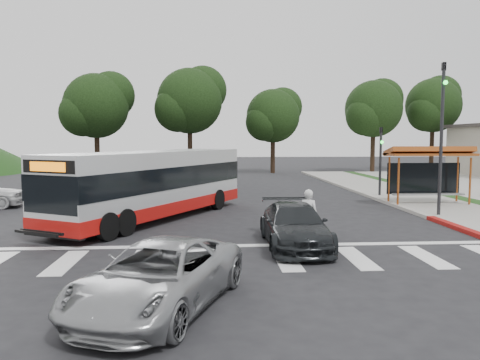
{
  "coord_description": "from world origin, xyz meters",
  "views": [
    {
      "loc": [
        -0.07,
        -17.62,
        3.32
      ],
      "look_at": [
        1.15,
        2.0,
        1.6
      ],
      "focal_mm": 35.0,
      "sensor_mm": 36.0,
      "label": 1
    }
  ],
  "objects": [
    {
      "name": "bus_shelter",
      "position": [
        10.8,
        5.1,
        2.35
      ],
      "size": [
        4.2,
        1.6,
        2.86
      ],
      "color": "#914318",
      "rests_on": "sidewalk_east"
    },
    {
      "name": "tree_ne_b",
      "position": [
        23.08,
        30.06,
        6.92
      ],
      "size": [
        6.16,
        5.74,
        10.02
      ],
      "color": "black",
      "rests_on": "ground"
    },
    {
      "name": "ground",
      "position": [
        0.0,
        0.0,
        0.0
      ],
      "size": [
        140.0,
        140.0,
        0.0
      ],
      "primitive_type": "plane",
      "color": "black",
      "rests_on": "ground"
    },
    {
      "name": "traffic_signal_ne_tall",
      "position": [
        9.6,
        1.49,
        3.88
      ],
      "size": [
        0.18,
        0.37,
        6.5
      ],
      "color": "black",
      "rests_on": "ground"
    },
    {
      "name": "curb_east_red",
      "position": [
        9.0,
        -2.0,
        0.08
      ],
      "size": [
        0.32,
        6.0,
        0.15
      ],
      "primitive_type": "cube",
      "color": "maroon",
      "rests_on": "ground"
    },
    {
      "name": "tree_north_c",
      "position": [
        -9.92,
        24.06,
        6.29
      ],
      "size": [
        6.16,
        5.74,
        9.3
      ],
      "color": "black",
      "rests_on": "ground"
    },
    {
      "name": "sidewalk_east",
      "position": [
        11.0,
        8.0,
        0.06
      ],
      "size": [
        4.0,
        40.0,
        0.12
      ],
      "primitive_type": "cube",
      "color": "gray",
      "rests_on": "ground"
    },
    {
      "name": "pedestrian",
      "position": [
        3.08,
        -2.76,
        0.85
      ],
      "size": [
        0.73,
        0.63,
        1.71
      ],
      "primitive_type": "imported",
      "rotation": [
        0.0,
        0.0,
        2.72
      ],
      "color": "silver",
      "rests_on": "ground"
    },
    {
      "name": "traffic_signal_ne_short",
      "position": [
        9.6,
        8.49,
        2.48
      ],
      "size": [
        0.18,
        0.37,
        4.0
      ],
      "color": "black",
      "rests_on": "ground"
    },
    {
      "name": "dark_sedan",
      "position": [
        2.5,
        -3.5,
        0.66
      ],
      "size": [
        1.87,
        4.54,
        1.32
      ],
      "primitive_type": "imported",
      "rotation": [
        0.0,
        0.0,
        -0.01
      ],
      "color": "black",
      "rests_on": "ground"
    },
    {
      "name": "tree_north_b",
      "position": [
        6.07,
        28.06,
        5.66
      ],
      "size": [
        5.72,
        5.33,
        8.43
      ],
      "color": "black",
      "rests_on": "ground"
    },
    {
      "name": "crosswalk_ladder",
      "position": [
        0.0,
        -5.0,
        0.01
      ],
      "size": [
        18.0,
        2.6,
        0.01
      ],
      "primitive_type": "cube",
      "color": "silver",
      "rests_on": "ground"
    },
    {
      "name": "transit_bus",
      "position": [
        -2.42,
        1.84,
        1.41
      ],
      "size": [
        7.36,
        10.71,
        2.82
      ],
      "primitive_type": null,
      "rotation": [
        0.0,
        0.0,
        -0.5
      ],
      "color": "silver",
      "rests_on": "ground"
    },
    {
      "name": "silver_suv_south",
      "position": [
        -1.09,
        -8.61,
        0.65
      ],
      "size": [
        3.7,
        5.16,
        1.31
      ],
      "primitive_type": "imported",
      "rotation": [
        0.0,
        0.0,
        -0.37
      ],
      "color": "#929497",
      "rests_on": "ground"
    },
    {
      "name": "curb_east",
      "position": [
        9.0,
        8.0,
        0.07
      ],
      "size": [
        0.3,
        40.0,
        0.15
      ],
      "primitive_type": "cube",
      "color": "#9E9991",
      "rests_on": "ground"
    },
    {
      "name": "tree_ne_a",
      "position": [
        16.08,
        28.06,
        6.39
      ],
      "size": [
        6.16,
        5.74,
        9.3
      ],
      "color": "black",
      "rests_on": "parking_lot"
    },
    {
      "name": "tree_north_a",
      "position": [
        -1.92,
        26.07,
        6.92
      ],
      "size": [
        6.6,
        6.15,
        10.17
      ],
      "color": "black",
      "rests_on": "ground"
    }
  ]
}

